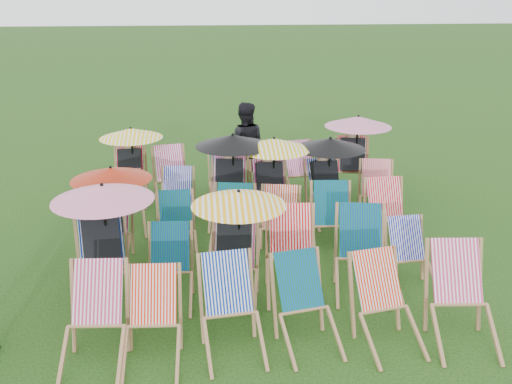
{
  "coord_description": "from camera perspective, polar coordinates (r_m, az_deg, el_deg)",
  "views": [
    {
      "loc": [
        -0.73,
        -7.4,
        3.69
      ],
      "look_at": [
        0.01,
        0.23,
        0.9
      ],
      "focal_mm": 40.0,
      "sensor_mm": 36.0,
      "label": 1
    }
  ],
  "objects": [
    {
      "name": "ground",
      "position": [
        8.3,
        0.1,
        -6.38
      ],
      "size": [
        100.0,
        100.0,
        0.0
      ],
      "primitive_type": "plane",
      "color": "black",
      "rests_on": "ground"
    },
    {
      "name": "deckchair_0",
      "position": [
        6.13,
        -15.97,
        -12.35
      ],
      "size": [
        0.71,
        0.95,
        0.98
      ],
      "rotation": [
        0.0,
        0.0,
        -0.07
      ],
      "color": "#9A7047",
      "rests_on": "ground"
    },
    {
      "name": "deckchair_1",
      "position": [
        6.06,
        -10.39,
        -12.65
      ],
      "size": [
        0.65,
        0.87,
        0.91
      ],
      "rotation": [
        0.0,
        0.0,
        -0.05
      ],
      "color": "#9A7047",
      "rests_on": "ground"
    },
    {
      "name": "deckchair_2",
      "position": [
        6.09,
        -2.45,
        -11.75
      ],
      "size": [
        0.75,
        0.96,
        0.97
      ],
      "rotation": [
        0.0,
        0.0,
        0.12
      ],
      "color": "#9A7047",
      "rests_on": "ground"
    },
    {
      "name": "deckchair_3",
      "position": [
        6.22,
        5.12,
        -11.29
      ],
      "size": [
        0.78,
        0.97,
        0.94
      ],
      "rotation": [
        0.0,
        0.0,
        0.2
      ],
      "color": "#9A7047",
      "rests_on": "ground"
    },
    {
      "name": "deckchair_4",
      "position": [
        6.36,
        13.05,
        -10.97
      ],
      "size": [
        0.78,
        0.97,
        0.95
      ],
      "rotation": [
        0.0,
        0.0,
        0.2
      ],
      "color": "#9A7047",
      "rests_on": "ground"
    },
    {
      "name": "deckchair_5",
      "position": [
        6.6,
        20.02,
        -10.08
      ],
      "size": [
        0.76,
        1.0,
        1.03
      ],
      "rotation": [
        0.0,
        0.0,
        -0.08
      ],
      "color": "#9A7047",
      "rests_on": "ground"
    },
    {
      "name": "deckchair_6",
      "position": [
        7.16,
        -15.05,
        -4.84
      ],
      "size": [
        1.22,
        1.33,
        1.45
      ],
      "rotation": [
        0.0,
        0.0,
        0.18
      ],
      "color": "#9A7047",
      "rests_on": "ground"
    },
    {
      "name": "deckchair_7",
      "position": [
        7.06,
        -8.7,
        -7.55
      ],
      "size": [
        0.64,
        0.86,
        0.91
      ],
      "rotation": [
        0.0,
        0.0,
        -0.05
      ],
      "color": "#9A7047",
      "rests_on": "ground"
    },
    {
      "name": "deckchair_8",
      "position": [
        6.96,
        -2.13,
        -5.25
      ],
      "size": [
        1.15,
        1.23,
        1.37
      ],
      "rotation": [
        0.0,
        0.0,
        -0.15
      ],
      "color": "#9A7047",
      "rests_on": "ground"
    },
    {
      "name": "deckchair_9",
      "position": [
        7.19,
        3.6,
        -6.25
      ],
      "size": [
        0.76,
        1.0,
        1.03
      ],
      "rotation": [
        0.0,
        0.0,
        -0.08
      ],
      "color": "#9A7047",
      "rests_on": "ground"
    },
    {
      "name": "deckchair_10",
      "position": [
        7.3,
        10.53,
        -6.14
      ],
      "size": [
        0.83,
        1.05,
        1.03
      ],
      "rotation": [
        0.0,
        0.0,
        -0.17
      ],
      "color": "#9A7047",
      "rests_on": "ground"
    },
    {
      "name": "deckchair_11",
      "position": [
        7.57,
        15.37,
        -6.32
      ],
      "size": [
        0.61,
        0.82,
        0.85
      ],
      "rotation": [
        0.0,
        0.0,
        0.06
      ],
      "color": "#9A7047",
      "rests_on": "ground"
    },
    {
      "name": "deckchair_12",
      "position": [
        8.22,
        -14.44,
        -1.99
      ],
      "size": [
        1.12,
        1.17,
        1.33
      ],
      "rotation": [
        0.0,
        0.0,
        -0.08
      ],
      "color": "#9A7047",
      "rests_on": "ground"
    },
    {
      "name": "deckchair_13",
      "position": [
        8.17,
        -7.94,
        -3.62
      ],
      "size": [
        0.64,
        0.86,
        0.89
      ],
      "rotation": [
        0.0,
        0.0,
        0.07
      ],
      "color": "#9A7047",
      "rests_on": "ground"
    },
    {
      "name": "deckchair_14",
      "position": [
        8.06,
        -2.42,
        -3.39
      ],
      "size": [
        0.8,
        1.01,
        0.98
      ],
      "rotation": [
        0.0,
        0.0,
        -0.18
      ],
      "color": "#9A7047",
      "rests_on": "ground"
    },
    {
      "name": "deckchair_15",
      "position": [
        8.13,
        2.33,
        -3.34
      ],
      "size": [
        0.78,
        0.97,
        0.94
      ],
      "rotation": [
        0.0,
        0.0,
        -0.19
      ],
      "color": "#9A7047",
      "rests_on": "ground"
    },
    {
      "name": "deckchair_16",
      "position": [
        8.27,
        7.73,
        -2.97
      ],
      "size": [
        0.71,
        0.94,
        0.97
      ],
      "rotation": [
        0.0,
        0.0,
        -0.08
      ],
      "color": "#9A7047",
      "rests_on": "ground"
    },
    {
      "name": "deckchair_17",
      "position": [
        8.58,
        13.24,
        -2.49
      ],
      "size": [
        0.65,
        0.91,
        0.97
      ],
      "rotation": [
        0.0,
        0.0,
        0.01
      ],
      "color": "#9A7047",
      "rests_on": "ground"
    },
    {
      "name": "deckchair_18",
      "position": [
        9.2,
        -12.88,
        -1.15
      ],
      "size": [
        0.7,
        0.9,
        0.9
      ],
      "rotation": [
        0.0,
        0.0,
        0.14
      ],
      "color": "#9A7047",
      "rests_on": "ground"
    },
    {
      "name": "deckchair_19",
      "position": [
        9.25,
        -8.01,
        -0.74
      ],
      "size": [
        0.66,
        0.87,
        0.89
      ],
      "rotation": [
        0.0,
        0.0,
        -0.09
      ],
      "color": "#9A7047",
      "rests_on": "ground"
    },
    {
      "name": "deckchair_20",
      "position": [
        9.23,
        -2.61,
        1.49
      ],
      "size": [
        1.22,
        1.28,
        1.44
      ],
      "rotation": [
        0.0,
        0.0,
        -0.1
      ],
      "color": "#9A7047",
      "rests_on": "ground"
    },
    {
      "name": "deckchair_21",
      "position": [
        9.18,
        1.59,
        1.23
      ],
      "size": [
        1.17,
        1.23,
        1.39
      ],
      "rotation": [
        0.0,
        0.0,
        0.03
      ],
      "color": "#9A7047",
      "rests_on": "ground"
    },
    {
      "name": "deckchair_22",
      "position": [
        9.39,
        7.25,
        1.4
      ],
      "size": [
        1.15,
        1.24,
        1.36
      ],
      "rotation": [
        0.0,
        0.0,
        0.14
      ],
      "color": "#9A7047",
      "rests_on": "ground"
    },
    {
      "name": "deckchair_23",
      "position": [
        9.64,
        12.03,
        -0.03
      ],
      "size": [
        0.75,
        0.94,
        0.92
      ],
      "rotation": [
        0.0,
        0.0,
        -0.18
      ],
      "color": "#9A7047",
      "rests_on": "ground"
    },
    {
      "name": "deckchair_24",
      "position": [
        10.38,
        -12.47,
        2.76
      ],
      "size": [
        1.11,
        1.16,
        1.32
      ],
      "rotation": [
        0.0,
        0.0,
        0.03
      ],
      "color": "#9A7047",
      "rests_on": "ground"
    },
    {
      "name": "deckchair_25",
      "position": [
        10.22,
        -8.41,
        1.5
      ],
      "size": [
        0.79,
        0.99,
        0.97
      ],
      "rotation": [
        0.0,
        0.0,
        0.18
      ],
      "color": "#9A7047",
      "rests_on": "ground"
    },
    {
      "name": "deckchair_26",
      "position": [
        10.3,
        -3.26,
        1.41
      ],
      "size": [
        0.58,
        0.79,
        0.83
      ],
      "rotation": [
        0.0,
        0.0,
        0.05
      ],
      "color": "#9A7047",
      "rests_on": "ground"
    },
    {
      "name": "deckchair_27",
      "position": [
        10.36,
        1.4,
        1.76
      ],
      "size": [
        0.72,
        0.9,
        0.89
      ],
      "rotation": [
        0.0,
        0.0,
        -0.16
      ],
      "color": "#9A7047",
      "rests_on": "ground"
    },
    {
      "name": "deckchair_28",
      "position": [
        10.41,
        4.76,
        2.02
      ],
      "size": [
        0.78,
        0.99,
        0.97
      ],
      "rotation": [
        0.0,
        0.0,
        0.16
      ],
      "color": "#9A7047",
      "rests_on": "ground"
    },
    {
      "name": "deckchair_29",
      "position": [
        10.66,
        9.79,
        3.77
      ],
      "size": [
        1.21,
        1.29,
        1.44
      ],
      "rotation": [
        0.0,
        0.0,
        -0.18
      ],
      "color": "#9A7047",
      "rests_on": "ground"
    },
    {
      "name": "person_rear",
      "position": [
        10.94,
        -1.14,
        4.77
      ],
      "size": [
        0.87,
        0.72,
        1.63
      ],
      "primitive_type": "imported",
      "rotation": [
        0.0,
        0.0,
        3.01
      ],
      "color": "black",
      "rests_on": "ground"
    }
  ]
}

